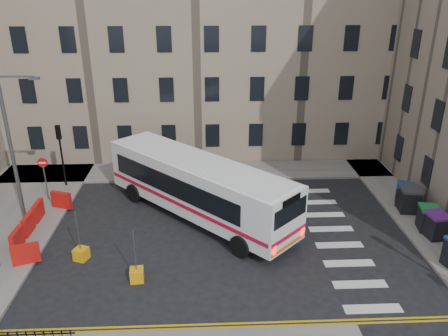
{
  "coord_description": "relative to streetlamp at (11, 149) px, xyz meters",
  "views": [
    {
      "loc": [
        -2.75,
        -20.03,
        12.26
      ],
      "look_at": [
        -1.77,
        2.13,
        3.0
      ],
      "focal_mm": 35.0,
      "sensor_mm": 36.0,
      "label": 1
    }
  ],
  "objects": [
    {
      "name": "ground",
      "position": [
        13.0,
        -2.0,
        -4.34
      ],
      "size": [
        120.0,
        120.0,
        0.0
      ],
      "primitive_type": "plane",
      "color": "black",
      "rests_on": "ground"
    },
    {
      "name": "pavement_north",
      "position": [
        7.0,
        6.6,
        -4.26
      ],
      "size": [
        36.0,
        3.2,
        0.15
      ],
      "primitive_type": "cube",
      "color": "slate",
      "rests_on": "ground"
    },
    {
      "name": "pavement_east",
      "position": [
        22.0,
        2.0,
        -4.26
      ],
      "size": [
        2.4,
        26.0,
        0.15
      ],
      "primitive_type": "cube",
      "color": "slate",
      "rests_on": "ground"
    },
    {
      "name": "pavement_west",
      "position": [
        -1.0,
        -1.0,
        -4.26
      ],
      "size": [
        6.0,
        22.0,
        0.15
      ],
      "primitive_type": "cube",
      "color": "slate",
      "rests_on": "ground"
    },
    {
      "name": "terrace_north",
      "position": [
        6.0,
        13.5,
        4.28
      ],
      "size": [
        38.3,
        10.8,
        17.2
      ],
      "color": "gray",
      "rests_on": "ground"
    },
    {
      "name": "traffic_light_nw",
      "position": [
        1.0,
        4.5,
        -1.47
      ],
      "size": [
        0.28,
        0.22,
        4.1
      ],
      "color": "black",
      "rests_on": "pavement_west"
    },
    {
      "name": "streetlamp",
      "position": [
        0.0,
        0.0,
        0.0
      ],
      "size": [
        0.5,
        0.22,
        8.14
      ],
      "color": "#595B5E",
      "rests_on": "pavement_west"
    },
    {
      "name": "no_entry_north",
      "position": [
        0.5,
        2.5,
        -2.26
      ],
      "size": [
        0.6,
        0.08,
        3.0
      ],
      "color": "#595B5E",
      "rests_on": "pavement_west"
    },
    {
      "name": "roadworks_barriers",
      "position": [
        1.16,
        -1.5,
        -3.69
      ],
      "size": [
        1.66,
        6.26,
        1.0
      ],
      "color": "red",
      "rests_on": "pavement_west"
    },
    {
      "name": "bus",
      "position": [
        9.75,
        0.19,
        -2.36
      ],
      "size": [
        10.78,
        10.96,
        3.42
      ],
      "rotation": [
        0.0,
        0.0,
        0.77
      ],
      "color": "white",
      "rests_on": "ground"
    },
    {
      "name": "wheelie_bin_b",
      "position": [
        22.11,
        -2.81,
        -3.52
      ],
      "size": [
        1.19,
        1.32,
        1.32
      ],
      "rotation": [
        0.0,
        0.0,
        0.13
      ],
      "color": "black",
      "rests_on": "pavement_east"
    },
    {
      "name": "wheelie_bin_c",
      "position": [
        22.08,
        -2.08,
        -3.53
      ],
      "size": [
        1.24,
        1.36,
        1.3
      ],
      "rotation": [
        0.0,
        0.0,
        -0.2
      ],
      "color": "black",
      "rests_on": "pavement_east"
    },
    {
      "name": "wheelie_bin_d",
      "position": [
        21.95,
        0.07,
        -3.47
      ],
      "size": [
        1.29,
        1.44,
        1.42
      ],
      "rotation": [
        0.0,
        0.0,
        -0.14
      ],
      "color": "black",
      "rests_on": "pavement_east"
    },
    {
      "name": "wheelie_bin_e",
      "position": [
        22.06,
        0.87,
        -3.54
      ],
      "size": [
        1.38,
        1.46,
        1.28
      ],
      "rotation": [
        0.0,
        0.0,
        -0.4
      ],
      "color": "black",
      "rests_on": "pavement_east"
    },
    {
      "name": "bollard_yellow",
      "position": [
        7.06,
        -5.68,
        -4.04
      ],
      "size": [
        0.66,
        0.66,
        0.6
      ],
      "primitive_type": "cube",
      "rotation": [
        0.0,
        0.0,
        0.1
      ],
      "color": "#E6A00C",
      "rests_on": "ground"
    },
    {
      "name": "bollard_chevron",
      "position": [
        4.13,
        -3.89,
        -4.04
      ],
      "size": [
        0.77,
        0.77,
        0.6
      ],
      "primitive_type": "cube",
      "rotation": [
        0.0,
        0.0,
        -0.36
      ],
      "color": "#F0A00E",
      "rests_on": "ground"
    }
  ]
}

